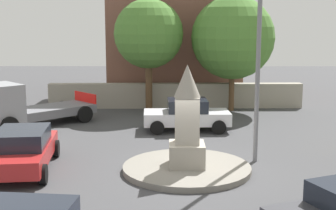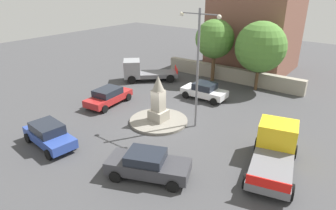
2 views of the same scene
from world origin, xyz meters
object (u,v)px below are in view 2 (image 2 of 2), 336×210
truck_grey_parked_left (142,71)px  corner_building (256,25)px  car_white_near_island (204,91)px  car_dark_grey_approaching (148,164)px  tree_mid_cluster (215,39)px  car_red_far_side (108,96)px  car_blue_parked_right (49,134)px  truck_yellow_passing (275,148)px  tree_near_wall (261,47)px  monument (158,101)px  streetlamp (198,59)px

truck_grey_parked_left → corner_building: (-7.32, -11.25, 4.15)m
car_white_near_island → corner_building: size_ratio=0.39×
car_dark_grey_approaching → tree_mid_cluster: 17.90m
car_red_far_side → car_blue_parked_right: bearing=107.1°
truck_yellow_passing → car_blue_parked_right: bearing=28.9°
truck_grey_parked_left → tree_mid_cluster: bearing=-142.9°
car_dark_grey_approaching → car_red_far_side: bearing=-30.9°
car_blue_parked_right → tree_mid_cluster: size_ratio=0.67×
truck_grey_parked_left → tree_near_wall: (-10.62, -4.55, 3.14)m
monument → car_red_far_side: monument is taller
car_dark_grey_approaching → truck_grey_parked_left: size_ratio=0.88×
car_white_near_island → tree_mid_cluster: bearing=-68.2°
streetlamp → truck_grey_parked_left: streetlamp is taller
car_white_near_island → streetlamp: bearing=114.6°
monument → corner_building: corner_building is taller
streetlamp → car_blue_parked_right: streetlamp is taller
streetlamp → car_dark_grey_approaching: size_ratio=1.73×
corner_building → car_white_near_island: bearing=92.7°
car_white_near_island → tree_mid_cluster: 6.47m
truck_grey_parked_left → tree_mid_cluster: size_ratio=0.85×
car_dark_grey_approaching → corner_building: 24.19m
car_red_far_side → car_dark_grey_approaching: car_dark_grey_approaching is taller
car_white_near_island → tree_mid_cluster: tree_mid_cluster is taller
streetlamp → tree_mid_cluster: 10.90m
car_white_near_island → truck_yellow_passing: truck_yellow_passing is taller
car_white_near_island → car_blue_parked_right: (3.63, 13.02, 0.03)m
truck_grey_parked_left → car_white_near_island: bearing=176.2°
truck_grey_parked_left → car_blue_parked_right: bearing=107.4°
car_red_far_side → corner_building: bearing=-106.2°
monument → truck_yellow_passing: size_ratio=0.59×
car_white_near_island → corner_building: 12.59m
streetlamp → corner_building: bearing=-80.3°
tree_mid_cluster → monument: bearing=99.0°
car_blue_parked_right → car_dark_grey_approaching: size_ratio=0.89×
car_dark_grey_approaching → truck_grey_parked_left: bearing=-46.9°
streetlamp → tree_near_wall: bearing=-92.5°
streetlamp → car_red_far_side: streetlamp is taller
car_blue_parked_right → truck_yellow_passing: (-12.10, -6.69, 0.26)m
monument → corner_building: 18.28m
car_blue_parked_right → truck_yellow_passing: 13.83m
car_red_far_side → tree_mid_cluster: tree_mid_cluster is taller
truck_yellow_passing → truck_grey_parked_left: (16.34, -6.86, -0.02)m
car_dark_grey_approaching → tree_mid_cluster: size_ratio=0.75×
streetlamp → car_dark_grey_approaching: (-1.23, 6.64, -4.18)m
monument → truck_yellow_passing: 8.71m
monument → car_blue_parked_right: 7.71m
corner_building → tree_mid_cluster: corner_building is taller
car_red_far_side → truck_grey_parked_left: (2.11, -6.63, 0.27)m
car_white_near_island → car_dark_grey_approaching: 12.18m
monument → tree_near_wall: tree_near_wall is taller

